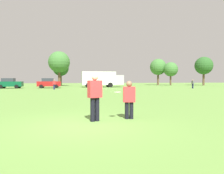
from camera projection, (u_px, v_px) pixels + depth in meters
name	position (u px, v px, depth m)	size (l,w,h in m)	color
ground_plane	(82.00, 126.00, 6.90)	(172.27, 172.27, 0.00)	#608C3D
player_thrower	(95.00, 95.00, 7.61)	(0.55, 0.42, 1.77)	black
player_defender	(129.00, 98.00, 8.08)	(0.51, 0.35, 1.51)	black
frisbee	(117.00, 92.00, 7.89)	(0.27, 0.27, 0.05)	white
parked_car_center	(10.00, 83.00, 36.48)	(4.20, 2.22, 1.82)	#0C4C2D
parked_car_mid_right	(49.00, 83.00, 37.79)	(4.20, 2.22, 1.82)	maroon
box_truck	(102.00, 79.00, 42.08)	(8.50, 3.03, 3.18)	white
bystander_sideline_watcher	(193.00, 83.00, 36.03)	(0.30, 0.46, 1.56)	#1E234C
bystander_far_jogger	(54.00, 84.00, 32.24)	(0.47, 0.49, 1.56)	#1E234C
tree_west_maple	(59.00, 62.00, 49.78)	(5.21, 5.21, 8.46)	brown
tree_center_elm	(61.00, 68.00, 52.13)	(4.00, 4.00, 6.50)	brown
tree_east_birch	(158.00, 67.00, 57.65)	(4.58, 4.58, 7.44)	brown
tree_east_oak	(171.00, 69.00, 55.86)	(3.90, 3.90, 6.34)	brown
tree_far_east_pine	(204.00, 66.00, 55.18)	(4.76, 4.76, 7.74)	brown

